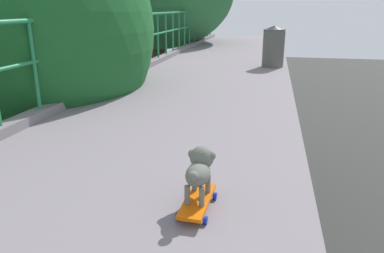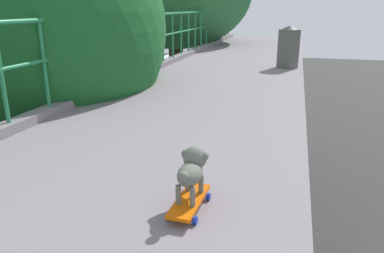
{
  "view_description": "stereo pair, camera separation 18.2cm",
  "coord_description": "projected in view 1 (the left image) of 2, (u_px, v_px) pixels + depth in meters",
  "views": [
    {
      "loc": [
        2.48,
        -0.72,
        7.55
      ],
      "look_at": [
        1.83,
        2.33,
        6.54
      ],
      "focal_mm": 34.66,
      "sensor_mm": 36.0,
      "label": 1
    },
    {
      "loc": [
        2.66,
        -0.67,
        7.55
      ],
      "look_at": [
        1.83,
        2.33,
        6.54
      ],
      "focal_mm": 34.66,
      "sensor_mm": 36.0,
      "label": 2
    }
  ],
  "objects": [
    {
      "name": "small_dog",
      "position": [
        200.0,
        168.0,
        2.46
      ],
      "size": [
        0.19,
        0.39,
        0.33
      ],
      "color": "#61665A",
      "rests_on": "toy_skateboard"
    },
    {
      "name": "car_silver_sixth",
      "position": [
        54.0,
        148.0,
        18.8
      ],
      "size": [
        1.91,
        4.25,
        1.46
      ],
      "color": "#ABB1BB",
      "rests_on": "ground"
    },
    {
      "name": "toy_skateboard",
      "position": [
        197.0,
        201.0,
        2.46
      ],
      "size": [
        0.22,
        0.5,
        0.08
      ],
      "color": "#DF5905",
      "rests_on": "overpass_deck"
    },
    {
      "name": "city_bus",
      "position": [
        142.0,
        77.0,
        32.17
      ],
      "size": [
        2.54,
        10.13,
        3.01
      ],
      "color": "white",
      "rests_on": "ground"
    },
    {
      "name": "litter_bin",
      "position": [
        274.0,
        46.0,
        8.23
      ],
      "size": [
        0.48,
        0.48,
        0.91
      ],
      "color": "#55544F",
      "rests_on": "overpass_deck"
    },
    {
      "name": "roadside_tree_mid",
      "position": [
        19.0,
        33.0,
        6.2
      ],
      "size": [
        4.53,
        4.53,
        9.41
      ],
      "color": "brown",
      "rests_on": "ground"
    },
    {
      "name": "car_blue_fifth",
      "position": [
        75.0,
        188.0,
        14.65
      ],
      "size": [
        1.9,
        3.84,
        1.49
      ],
      "color": "navy",
      "rests_on": "ground"
    }
  ]
}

